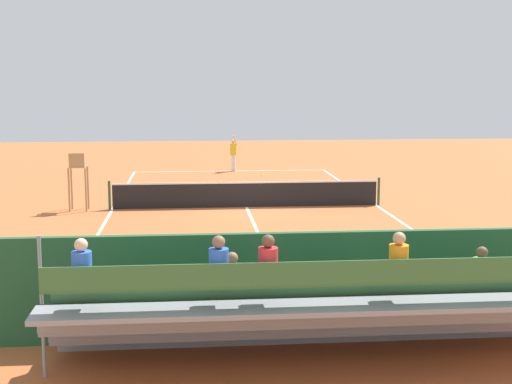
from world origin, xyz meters
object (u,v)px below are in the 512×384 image
(tennis_player, at_px, (234,152))
(tennis_ball_near, at_px, (262,175))
(umpire_chair, at_px, (78,175))
(courtside_bench, at_px, (424,293))
(tennis_racket, at_px, (215,173))
(bleacher_stand, at_px, (314,309))
(tennis_net, at_px, (246,194))
(equipment_bag, at_px, (328,316))

(tennis_player, bearing_deg, tennis_ball_near, 121.08)
(umpire_chair, distance_m, tennis_player, 12.79)
(courtside_bench, bearing_deg, tennis_racket, -81.90)
(umpire_chair, distance_m, courtside_bench, 15.78)
(courtside_bench, height_order, tennis_player, tennis_player)
(bleacher_stand, bearing_deg, tennis_net, -90.25)
(umpire_chair, height_order, courtside_bench, umpire_chair)
(tennis_racket, xyz_separation_m, tennis_ball_near, (-2.28, 1.48, 0.02))
(bleacher_stand, xyz_separation_m, umpire_chair, (6.13, -15.24, 0.33))
(tennis_player, xyz_separation_m, tennis_ball_near, (-1.28, 2.12, -0.98))
(equipment_bag, height_order, tennis_ball_near, equipment_bag)
(umpire_chair, height_order, equipment_bag, umpire_chair)
(tennis_net, height_order, tennis_player, tennis_player)
(bleacher_stand, bearing_deg, tennis_ball_near, -93.62)
(tennis_net, distance_m, courtside_bench, 13.51)
(equipment_bag, bearing_deg, tennis_player, -89.12)
(tennis_player, xyz_separation_m, tennis_racket, (1.00, 0.64, -1.00))
(courtside_bench, distance_m, tennis_player, 24.32)
(umpire_chair, relative_size, tennis_player, 1.11)
(tennis_net, bearing_deg, umpire_chair, 1.44)
(tennis_net, bearing_deg, courtside_bench, 100.84)
(bleacher_stand, xyz_separation_m, tennis_ball_near, (-1.53, -24.20, -0.96))
(tennis_player, bearing_deg, tennis_racket, 32.70)
(courtside_bench, relative_size, equipment_bag, 2.00)
(umpire_chair, bearing_deg, equipment_bag, 117.02)
(tennis_player, bearing_deg, courtside_bench, 95.56)
(umpire_chair, bearing_deg, tennis_player, -119.94)
(tennis_net, relative_size, tennis_player, 5.35)
(bleacher_stand, height_order, tennis_racket, bleacher_stand)
(courtside_bench, distance_m, tennis_racket, 23.80)
(bleacher_stand, xyz_separation_m, tennis_player, (-0.25, -26.32, 0.03))
(bleacher_stand, relative_size, tennis_racket, 15.74)
(bleacher_stand, distance_m, courtside_bench, 3.39)
(equipment_bag, xyz_separation_m, tennis_player, (0.37, -24.33, 0.84))
(courtside_bench, bearing_deg, bleacher_stand, 39.13)
(equipment_bag, xyz_separation_m, tennis_racket, (1.37, -23.69, -0.16))
(tennis_net, relative_size, courtside_bench, 5.72)
(tennis_racket, height_order, tennis_ball_near, tennis_ball_near)
(tennis_player, relative_size, tennis_racket, 3.35)
(tennis_racket, bearing_deg, courtside_bench, 98.10)
(tennis_net, xyz_separation_m, courtside_bench, (-2.54, 13.27, 0.06))
(umpire_chair, distance_m, equipment_bag, 14.91)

